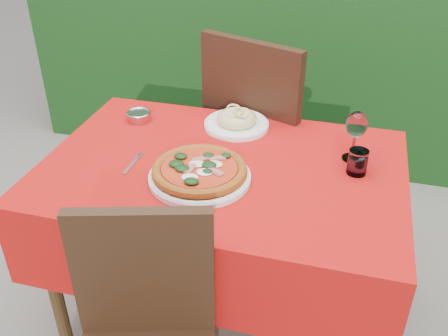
% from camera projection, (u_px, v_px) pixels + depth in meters
% --- Properties ---
extents(ground, '(60.00, 60.00, 0.00)m').
position_uv_depth(ground, '(223.00, 313.00, 2.15)').
color(ground, slate).
rests_on(ground, ground).
extents(hedge, '(3.20, 0.55, 1.78)m').
position_uv_depth(hedge, '(292.00, 7.00, 2.93)').
color(hedge, black).
rests_on(hedge, ground).
extents(dining_table, '(1.26, 0.86, 0.75)m').
position_uv_depth(dining_table, '(222.00, 200.00, 1.83)').
color(dining_table, '#422C15').
rests_on(dining_table, ground).
extents(chair_far, '(0.61, 0.61, 1.05)m').
position_uv_depth(chair_far, '(262.00, 130.00, 2.29)').
color(chair_far, black).
rests_on(chair_far, ground).
extents(pizza_plate, '(0.37, 0.37, 0.06)m').
position_uv_depth(pizza_plate, '(200.00, 172.00, 1.65)').
color(pizza_plate, white).
rests_on(pizza_plate, dining_table).
extents(pasta_plate, '(0.26, 0.26, 0.07)m').
position_uv_depth(pasta_plate, '(237.00, 121.00, 1.98)').
color(pasta_plate, white).
rests_on(pasta_plate, dining_table).
extents(water_glass, '(0.07, 0.07, 0.09)m').
position_uv_depth(water_glass, '(357.00, 163.00, 1.68)').
color(water_glass, silver).
rests_on(water_glass, dining_table).
extents(wine_glass, '(0.08, 0.08, 0.19)m').
position_uv_depth(wine_glass, '(356.00, 127.00, 1.72)').
color(wine_glass, silver).
rests_on(wine_glass, dining_table).
extents(fork, '(0.02, 0.16, 0.00)m').
position_uv_depth(fork, '(131.00, 165.00, 1.74)').
color(fork, silver).
rests_on(fork, dining_table).
extents(steel_ramekin, '(0.09, 0.09, 0.03)m').
position_uv_depth(steel_ramekin, '(139.00, 116.00, 2.04)').
color(steel_ramekin, '#AFAFB6').
rests_on(steel_ramekin, dining_table).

